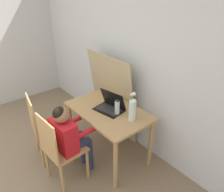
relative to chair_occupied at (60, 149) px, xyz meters
name	(u,v)px	position (x,y,z in m)	size (l,w,h in m)	color
wall_back	(129,56)	(-0.20, 1.21, 0.78)	(6.40, 0.05, 2.50)	silver
dining_table	(108,117)	(0.00, 0.69, 0.14)	(1.06, 0.67, 0.71)	tan
chair_occupied	(60,149)	(0.00, 0.00, 0.00)	(0.42, 0.42, 0.91)	tan
chair_spare	(44,127)	(-0.50, 0.04, 0.00)	(0.47, 0.47, 0.91)	tan
person_seated	(68,134)	(-0.01, 0.12, 0.15)	(0.37, 0.44, 0.99)	red
laptop	(111,105)	(0.00, 0.73, 0.30)	(0.39, 0.30, 0.24)	black
flower_vase	(132,109)	(0.34, 0.77, 0.39)	(0.08, 0.08, 0.35)	silver
water_bottle	(117,108)	(0.14, 0.72, 0.33)	(0.06, 0.06, 0.19)	silver
cardboard_panel	(112,96)	(-0.38, 1.06, 0.16)	(0.90, 0.19, 1.26)	tan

